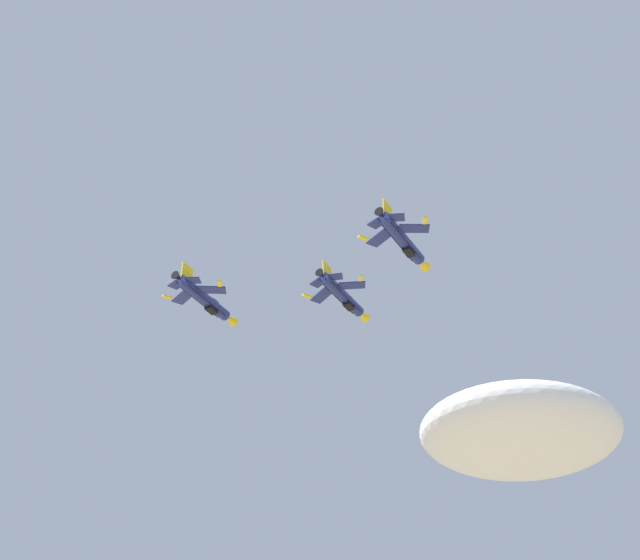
{
  "coord_description": "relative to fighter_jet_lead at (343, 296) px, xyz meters",
  "views": [
    {
      "loc": [
        2.47,
        -7.71,
        1.83
      ],
      "look_at": [
        23.2,
        119.6,
        82.82
      ],
      "focal_mm": 56.98,
      "sensor_mm": 36.0,
      "label": 1
    }
  ],
  "objects": [
    {
      "name": "cloud_high_distant",
      "position": [
        120.83,
        240.68,
        88.79
      ],
      "size": [
        85.36,
        75.95,
        32.12
      ],
      "primitive_type": "ellipsoid",
      "color": "white"
    },
    {
      "name": "fighter_jet_lead",
      "position": [
        0.0,
        0.0,
        0.0
      ],
      "size": [
        12.02,
        13.47,
        4.37
      ],
      "rotation": [
        0.0,
        -0.06,
        5.63
      ],
      "color": "navy"
    },
    {
      "name": "fighter_jet_left_wing",
      "position": [
        -21.61,
        -1.4,
        -3.54
      ],
      "size": [
        12.03,
        13.47,
        4.36
      ],
      "rotation": [
        0.0,
        0.04,
        5.63
      ],
      "color": "navy"
    },
    {
      "name": "fighter_jet_right_wing",
      "position": [
        5.01,
        -19.67,
        -2.07
      ],
      "size": [
        12.03,
        13.47,
        4.35
      ],
      "rotation": [
        0.0,
        0.01,
        5.63
      ],
      "color": "navy"
    }
  ]
}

